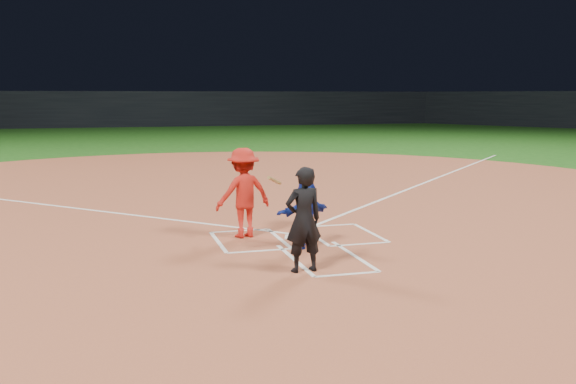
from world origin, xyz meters
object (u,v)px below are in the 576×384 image
object	(u,v)px
catcher	(306,214)
batter_at_plate	(244,193)
umpire	(304,220)
home_plate	(297,237)

from	to	relation	value
catcher	batter_at_plate	size ratio (longest dim) A/B	0.71
umpire	batter_at_plate	xyz separation A→B (m)	(-0.39, 2.77, 0.04)
home_plate	catcher	size ratio (longest dim) A/B	0.47
home_plate	batter_at_plate	distance (m)	1.39
umpire	batter_at_plate	distance (m)	2.80
umpire	catcher	bearing A→B (deg)	-116.33
catcher	umpire	xyz separation A→B (m)	(-0.54, -1.58, 0.22)
catcher	batter_at_plate	xyz separation A→B (m)	(-0.93, 1.20, 0.26)
home_plate	catcher	bearing A→B (deg)	84.77
catcher	umpire	bearing A→B (deg)	48.48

